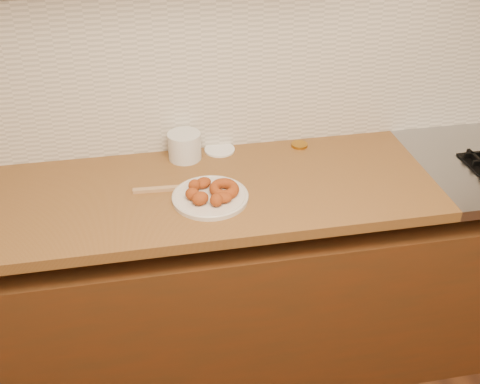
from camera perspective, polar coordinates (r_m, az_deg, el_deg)
name	(u,v)px	position (r m, az deg, el deg)	size (l,w,h in m)	color
wall_back	(277,29)	(2.13, 3.77, 16.16)	(4.00, 0.02, 2.70)	#BAA88E
base_cabinet	(286,283)	(2.36, 4.71, -9.22)	(3.60, 0.60, 0.77)	#53270F
butcher_block	(111,201)	(2.00, -12.93, -0.92)	(2.30, 0.62, 0.04)	brown
backsplash	(276,70)	(2.17, 3.70, 12.29)	(3.60, 0.02, 0.60)	beige
donut_plate	(210,197)	(1.92, -3.04, -0.54)	(0.26, 0.26, 0.01)	beige
ring_donut	(224,189)	(1.92, -1.63, 0.31)	(0.10, 0.10, 0.04)	#95491F
fried_dough_chunks	(205,193)	(1.89, -3.57, -0.14)	(0.17, 0.18, 0.05)	#95491F
plastic_tub	(185,146)	(2.15, -5.66, 4.67)	(0.13, 0.13, 0.10)	silver
tub_lid	(220,150)	(2.22, -2.09, 4.32)	(0.12, 0.12, 0.01)	white
brass_jar_lid	(299,145)	(2.26, 6.05, 4.78)	(0.06, 0.06, 0.01)	#B17C21
wooden_utensil	(156,189)	(1.99, -8.48, 0.27)	(0.16, 0.02, 0.01)	tan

